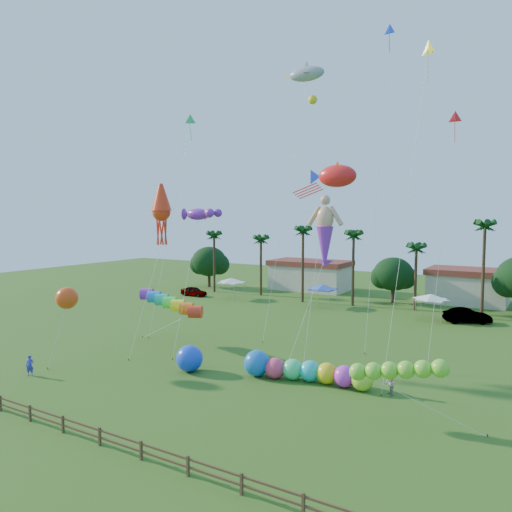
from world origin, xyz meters
The scene contains 23 objects.
ground centered at (0.00, 0.00, 0.00)m, with size 160.00×160.00×0.00m, color #285116.
tree_line centered at (3.57, 44.00, 4.28)m, with size 69.46×8.91×11.00m.
buildings_row centered at (-3.09, 50.00, 2.00)m, with size 35.00×7.00×4.00m.
tent_row centered at (-6.00, 36.33, 2.75)m, with size 31.00×4.00×0.60m.
fence centered at (0.00, -6.00, 0.61)m, with size 36.12×0.12×1.00m.
car_a centered at (-26.27, 35.12, 0.70)m, with size 1.66×4.14×1.41m, color #4C4C54.
car_b centered at (11.93, 36.44, 0.83)m, with size 1.77×5.07×1.67m, color #4C4C54.
spectator_a centered at (-13.65, -0.78, 0.80)m, with size 0.58×0.38×1.59m, color #3636BD.
spectator_b centered at (11.02, 9.40, 0.85)m, with size 0.83×0.64×1.70m, color #A8908C.
caterpillar_inflatable centered at (4.65, 8.81, 0.84)m, with size 9.84×3.04×2.00m.
blue_ball centered at (-3.88, 6.36, 1.05)m, with size 2.09×2.09×2.09m, color blue.
rainbow_tube centered at (-8.86, 10.84, 3.68)m, with size 10.03×3.17×4.25m.
green_worm centered at (10.52, 4.40, 2.93)m, with size 9.85×2.72×3.55m.
orange_ball_kite centered at (-13.08, 2.31, 5.60)m, with size 2.21×2.55×6.48m.
merman_kite centered at (3.11, 16.35, 10.44)m, with size 2.73×5.54×13.40m.
fish_kite centered at (3.41, 18.26, 15.67)m, with size 5.44×6.99×16.78m.
shark_kite centered at (-1.73, 22.55, 26.20)m, with size 5.34×7.51×27.11m.
squid_kite centered at (-9.18, 9.27, 12.49)m, with size 2.12×4.36×15.05m.
lobster_kite centered at (-6.70, 11.19, 12.30)m, with size 4.08×4.53×13.03m.
delta_kite_red centered at (12.79, 19.98, 19.68)m, with size 1.32×4.75×20.67m.
delta_kite_yellow centered at (12.24, 12.30, 23.06)m, with size 2.34×3.90×24.11m.
delta_kite_green centered at (-12.40, 17.29, 21.51)m, with size 2.32×5.36×22.53m.
delta_kite_blue centered at (6.64, 22.00, 27.95)m, with size 1.18×4.18×29.31m.
Camera 1 is at (20.42, -23.54, 12.29)m, focal length 35.00 mm.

